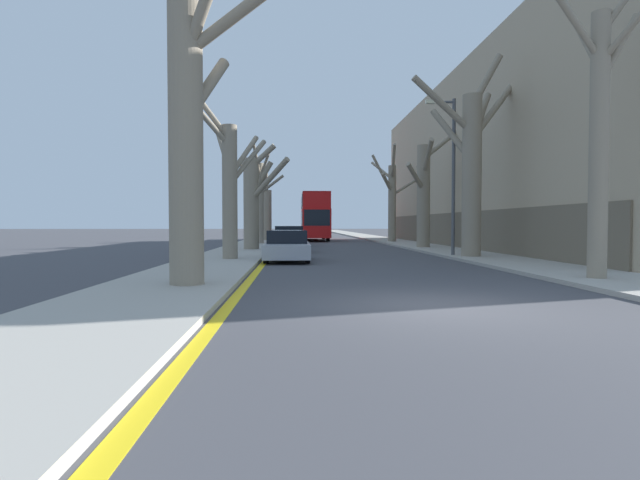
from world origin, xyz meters
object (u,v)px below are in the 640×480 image
object	(u,v)px
street_tree_left_1	(229,181)
street_tree_left_3	(260,197)
parked_car_1	(289,240)
parked_car_0	(287,246)
street_tree_right_1	(471,163)
parked_car_2	(290,237)
street_tree_left_0	(189,130)
lamp_post	(451,169)
street_tree_right_3	(392,197)
street_tree_left_4	(265,210)
street_tree_right_0	(600,119)
street_tree_right_2	(424,192)
double_decker_bus	(315,214)
street_tree_left_2	(253,199)

from	to	relation	value
street_tree_left_1	street_tree_left_3	distance (m)	15.96
street_tree_left_3	parked_car_1	bearing A→B (deg)	-76.14
street_tree_left_1	parked_car_0	world-z (taller)	street_tree_left_1
street_tree_right_1	parked_car_2	size ratio (longest dim) A/B	2.09
street_tree_left_0	lamp_post	size ratio (longest dim) A/B	1.02
street_tree_left_3	street_tree_right_1	distance (m)	18.16
street_tree_left_1	street_tree_right_1	xyz separation A→B (m)	(10.52, 1.09, 0.94)
parked_car_1	street_tree_left_1	bearing A→B (deg)	-109.33
street_tree_right_3	parked_car_0	xyz separation A→B (m)	(-8.22, -19.52, -3.12)
street_tree_left_3	parked_car_2	xyz separation A→B (m)	(2.27, -2.46, -2.83)
street_tree_left_1	lamp_post	world-z (taller)	lamp_post
street_tree_left_4	parked_car_0	world-z (taller)	street_tree_left_4
street_tree_left_1	street_tree_right_1	distance (m)	10.61
street_tree_left_4	street_tree_right_0	world-z (taller)	street_tree_right_0
street_tree_left_4	parked_car_1	bearing A→B (deg)	-82.24
street_tree_right_1	lamp_post	bearing A→B (deg)	128.74
street_tree_left_1	parked_car_0	xyz separation A→B (m)	(2.38, 0.15, -2.69)
street_tree_left_3	street_tree_right_2	world-z (taller)	street_tree_right_2
street_tree_right_1	double_decker_bus	distance (m)	26.05
street_tree_left_2	street_tree_left_1	bearing A→B (deg)	-92.28
street_tree_left_3	street_tree_right_3	xyz separation A→B (m)	(10.49, 3.72, 0.25)
street_tree_left_0	street_tree_right_3	world-z (taller)	street_tree_right_3
street_tree_left_1	street_tree_left_4	xyz separation A→B (m)	(0.06, 23.79, -0.51)
street_tree_left_2	parked_car_1	size ratio (longest dim) A/B	1.36
street_tree_right_2	parked_car_0	world-z (taller)	street_tree_right_2
parked_car_1	parked_car_2	world-z (taller)	parked_car_1
parked_car_0	lamp_post	world-z (taller)	lamp_post
street_tree_left_1	street_tree_right_1	size ratio (longest dim) A/B	0.77
street_tree_right_3	street_tree_right_0	bearing A→B (deg)	-89.81
parked_car_2	lamp_post	distance (m)	14.23
street_tree_left_1	lamp_post	xyz separation A→B (m)	(9.87, 1.90, 0.79)
street_tree_right_0	street_tree_left_3	bearing A→B (deg)	113.84
parked_car_0	street_tree_left_0	bearing A→B (deg)	-103.39
street_tree_right_0	street_tree_left_1	bearing A→B (deg)	143.25
street_tree_left_2	street_tree_right_3	xyz separation A→B (m)	(10.29, 11.90, 0.76)
street_tree_right_2	street_tree_right_3	world-z (taller)	street_tree_right_3
street_tree_left_0	parked_car_1	bearing A→B (deg)	82.18
lamp_post	parked_car_0	bearing A→B (deg)	-166.91
street_tree_left_4	street_tree_right_3	bearing A→B (deg)	-21.30
double_decker_bus	parked_car_0	bearing A→B (deg)	-94.68
parked_car_1	lamp_post	xyz separation A→B (m)	(7.49, -4.88, 3.41)
street_tree_right_1	street_tree_left_1	bearing A→B (deg)	-174.06
lamp_post	double_decker_bus	bearing A→B (deg)	102.31
street_tree_right_1	double_decker_bus	xyz separation A→B (m)	(-5.99, 25.29, -1.79)
street_tree_left_2	double_decker_bus	bearing A→B (deg)	77.23
street_tree_left_4	parked_car_1	size ratio (longest dim) A/B	1.39
street_tree_left_3	parked_car_2	size ratio (longest dim) A/B	1.66
street_tree_left_0	street_tree_left_3	bearing A→B (deg)	90.27
street_tree_left_3	street_tree_right_3	size ratio (longest dim) A/B	0.92
street_tree_left_0	street_tree_left_2	xyz separation A→B (m)	(0.08, 16.65, -0.76)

